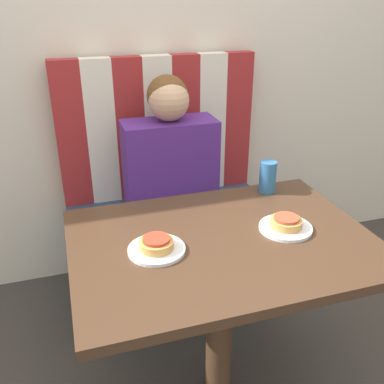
# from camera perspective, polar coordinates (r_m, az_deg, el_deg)

# --- Properties ---
(wall_back) EXTENTS (7.00, 0.05, 2.60)m
(wall_back) POSITION_cam_1_polar(r_m,az_deg,el_deg) (2.22, -5.60, 20.81)
(wall_back) COLOR beige
(wall_back) RESTS_ON ground_plane
(booth_seat) EXTENTS (1.00, 0.55, 0.47)m
(booth_seat) POSITION_cam_1_polar(r_m,az_deg,el_deg) (2.26, -2.65, -7.85)
(booth_seat) COLOR navy
(booth_seat) RESTS_ON ground_plane
(booth_backrest) EXTENTS (1.00, 0.07, 0.72)m
(booth_backrest) POSITION_cam_1_polar(r_m,az_deg,el_deg) (2.22, -4.58, 8.48)
(booth_backrest) COLOR maroon
(booth_backrest) RESTS_ON booth_seat
(dining_table) EXTENTS (1.01, 0.73, 0.72)m
(dining_table) POSITION_cam_1_polar(r_m,az_deg,el_deg) (1.50, 4.01, -9.20)
(dining_table) COLOR #422B1C
(dining_table) RESTS_ON ground_plane
(person) EXTENTS (0.43, 0.21, 0.67)m
(person) POSITION_cam_1_polar(r_m,az_deg,el_deg) (2.02, -2.98, 5.37)
(person) COLOR #4C237A
(person) RESTS_ON booth_seat
(plate_left) EXTENTS (0.18, 0.18, 0.01)m
(plate_left) POSITION_cam_1_polar(r_m,az_deg,el_deg) (1.38, -4.74, -7.66)
(plate_left) COLOR white
(plate_left) RESTS_ON dining_table
(plate_right) EXTENTS (0.18, 0.18, 0.01)m
(plate_right) POSITION_cam_1_polar(r_m,az_deg,el_deg) (1.53, 12.35, -4.69)
(plate_right) COLOR white
(plate_right) RESTS_ON dining_table
(pizza_left) EXTENTS (0.11, 0.11, 0.04)m
(pizza_left) POSITION_cam_1_polar(r_m,az_deg,el_deg) (1.37, -4.78, -6.85)
(pizza_left) COLOR #C68E47
(pizza_left) RESTS_ON plate_left
(pizza_right) EXTENTS (0.11, 0.11, 0.04)m
(pizza_right) POSITION_cam_1_polar(r_m,az_deg,el_deg) (1.52, 12.43, -3.93)
(pizza_right) COLOR #C68E47
(pizza_right) RESTS_ON plate_right
(drinking_cup) EXTENTS (0.07, 0.07, 0.13)m
(drinking_cup) POSITION_cam_1_polar(r_m,az_deg,el_deg) (1.77, 10.06, 2.02)
(drinking_cup) COLOR #2D669E
(drinking_cup) RESTS_ON dining_table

